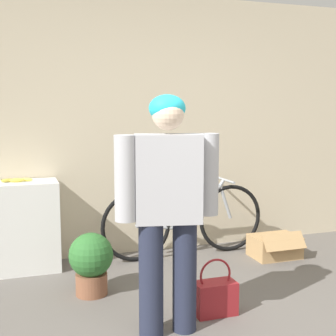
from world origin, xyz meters
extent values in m
cube|color=beige|center=(0.00, 2.54, 1.30)|extent=(8.00, 0.06, 2.60)
cube|color=white|center=(0.55, 2.51, 0.35)|extent=(0.08, 0.01, 0.12)
cube|color=white|center=(-1.19, 2.30, 0.41)|extent=(0.81, 0.38, 0.82)
cylinder|color=#23283D|center=(-0.34, 0.74, 0.38)|extent=(0.16, 0.16, 0.76)
cylinder|color=#23283D|center=(-0.11, 0.74, 0.38)|extent=(0.16, 0.16, 0.76)
cube|color=#B2B2B7|center=(-0.23, 0.74, 1.04)|extent=(0.46, 0.30, 0.57)
cylinder|color=#B2B2B7|center=(-0.51, 0.74, 1.06)|extent=(0.14, 0.14, 0.54)
cylinder|color=#B2B2B7|center=(0.05, 0.74, 1.06)|extent=(0.14, 0.14, 0.54)
sphere|color=beige|center=(-0.23, 0.74, 1.45)|extent=(0.21, 0.21, 0.21)
ellipsoid|color=#23B7CC|center=(-0.23, 0.76, 1.49)|extent=(0.24, 0.22, 0.17)
torus|color=black|center=(-0.06, 2.21, 0.35)|extent=(0.70, 0.05, 0.70)
torus|color=black|center=(0.95, 2.23, 0.35)|extent=(0.70, 0.05, 0.70)
cylinder|color=#999EA3|center=(0.13, 2.22, 0.32)|extent=(0.39, 0.04, 0.09)
cylinder|color=#999EA3|center=(0.08, 2.22, 0.53)|extent=(0.31, 0.04, 0.39)
cylinder|color=#999EA3|center=(0.28, 2.22, 0.51)|extent=(0.13, 0.04, 0.43)
cylinder|color=#999EA3|center=(0.58, 2.22, 0.50)|extent=(0.53, 0.05, 0.43)
cylinder|color=#999EA3|center=(0.53, 2.22, 0.71)|extent=(0.61, 0.04, 0.05)
cylinder|color=#999EA3|center=(0.89, 2.23, 0.52)|extent=(0.15, 0.04, 0.36)
cylinder|color=#999EA3|center=(0.85, 2.23, 0.73)|extent=(0.07, 0.04, 0.08)
cylinder|color=#999EA3|center=(0.87, 2.23, 0.76)|extent=(0.03, 0.46, 0.02)
ellipsoid|color=black|center=(0.23, 2.22, 0.74)|extent=(0.22, 0.08, 0.05)
ellipsoid|color=#EAD64C|center=(-1.14, 2.30, 0.84)|extent=(0.13, 0.04, 0.04)
ellipsoid|color=#EAD64C|center=(-1.22, 2.31, 0.84)|extent=(0.12, 0.08, 0.03)
ellipsoid|color=#EAD64C|center=(-1.05, 2.31, 0.84)|extent=(0.12, 0.08, 0.03)
sphere|color=brown|center=(-1.26, 2.33, 0.84)|extent=(0.02, 0.02, 0.02)
cube|color=maroon|center=(0.18, 0.90, 0.12)|extent=(0.30, 0.16, 0.24)
torus|color=maroon|center=(0.18, 0.90, 0.30)|extent=(0.24, 0.02, 0.24)
cube|color=tan|center=(1.29, 1.91, 0.11)|extent=(0.46, 0.34, 0.22)
cube|color=tan|center=(1.29, 1.74, 0.21)|extent=(0.44, 0.12, 0.15)
cylinder|color=brown|center=(-0.61, 1.54, 0.09)|extent=(0.25, 0.25, 0.17)
sphere|color=#2D6B2D|center=(-0.61, 1.54, 0.33)|extent=(0.35, 0.35, 0.35)
camera|label=1|loc=(-1.17, -2.06, 1.50)|focal=50.00mm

